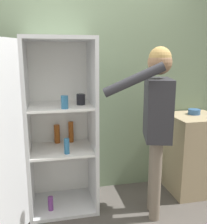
{
  "coord_description": "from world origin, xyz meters",
  "views": [
    {
      "loc": [
        -0.37,
        -2.0,
        1.63
      ],
      "look_at": [
        0.2,
        0.64,
        1.03
      ],
      "focal_mm": 42.0,
      "sensor_mm": 36.0,
      "label": 1
    }
  ],
  "objects": [
    {
      "name": "counter",
      "position": [
        1.29,
        0.65,
        0.47
      ],
      "size": [
        0.56,
        0.55,
        0.93
      ],
      "color": "tan",
      "rests_on": "ground_plane"
    },
    {
      "name": "person",
      "position": [
        0.64,
        0.28,
        1.09
      ],
      "size": [
        0.74,
        0.53,
        1.7
      ],
      "color": "#726656",
      "rests_on": "ground_plane"
    },
    {
      "name": "refrigerator",
      "position": [
        -0.38,
        0.55,
        0.89
      ],
      "size": [
        1.04,
        1.2,
        1.79
      ],
      "color": "silver",
      "rests_on": "ground_plane"
    },
    {
      "name": "wall_back",
      "position": [
        0.0,
        0.98,
        1.27
      ],
      "size": [
        7.0,
        0.06,
        2.55
      ],
      "color": "gray",
      "rests_on": "ground_plane"
    },
    {
      "name": "bowl",
      "position": [
        1.31,
        0.72,
        0.96
      ],
      "size": [
        0.14,
        0.14,
        0.06
      ],
      "color": "#335B8E",
      "rests_on": "counter"
    }
  ]
}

